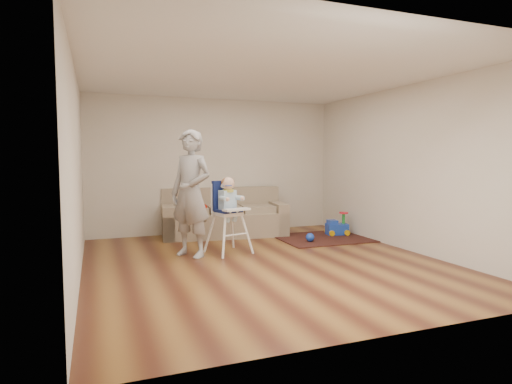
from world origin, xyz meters
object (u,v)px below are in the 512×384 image
object	(u,v)px
ride_on_toy	(337,223)
adult	(191,193)
side_table	(183,226)
toy_ball	(310,237)
sofa	(224,212)
high_chair	(228,216)

from	to	relation	value
ride_on_toy	adult	world-z (taller)	adult
side_table	toy_ball	distance (m)	2.39
side_table	adult	bearing A→B (deg)	-96.40
side_table	ride_on_toy	size ratio (longest dim) A/B	1.02
side_table	ride_on_toy	bearing A→B (deg)	-15.02
adult	sofa	bearing A→B (deg)	108.54
high_chair	adult	size ratio (longest dim) A/B	0.63
side_table	high_chair	distance (m)	1.61
ride_on_toy	adult	bearing A→B (deg)	-156.33
high_chair	adult	xyz separation A→B (m)	(-0.60, -0.01, 0.39)
side_table	toy_ball	bearing A→B (deg)	-30.65
sofa	ride_on_toy	world-z (taller)	sofa
adult	ride_on_toy	bearing A→B (deg)	65.02
high_chair	toy_ball	bearing A→B (deg)	-5.34
ride_on_toy	adult	distance (m)	3.23
ride_on_toy	high_chair	size ratio (longest dim) A/B	0.36
ride_on_toy	toy_ball	size ratio (longest dim) A/B	2.89
toy_ball	adult	world-z (taller)	adult
side_table	high_chair	xyz separation A→B (m)	(0.43, -1.51, 0.36)
sofa	ride_on_toy	bearing A→B (deg)	-13.30
sofa	toy_ball	bearing A→B (deg)	-37.11
side_table	ride_on_toy	world-z (taller)	ride_on_toy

